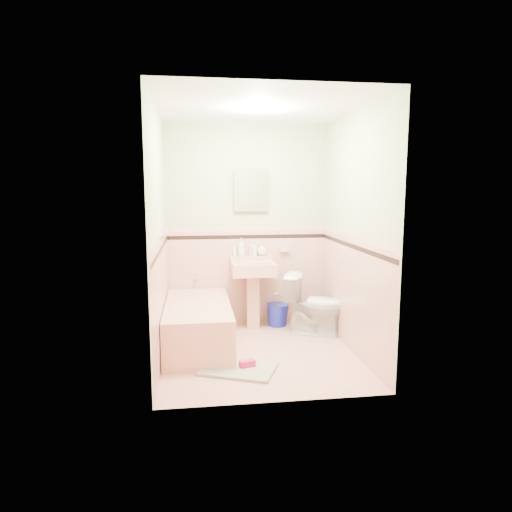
{
  "coord_description": "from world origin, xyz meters",
  "views": [
    {
      "loc": [
        -0.64,
        -4.48,
        1.71
      ],
      "look_at": [
        0.0,
        0.25,
        1.0
      ],
      "focal_mm": 31.56,
      "sensor_mm": 36.0,
      "label": 1
    }
  ],
  "objects": [
    {
      "name": "toilet",
      "position": [
        0.76,
        0.57,
        0.36
      ],
      "size": [
        0.81,
        0.65,
        0.72
      ],
      "primitive_type": "imported",
      "rotation": [
        0.0,
        0.0,
        1.15
      ],
      "color": "white",
      "rests_on": "floor"
    },
    {
      "name": "wainscot_front",
      "position": [
        0.0,
        -1.09,
        0.6
      ],
      "size": [
        2.0,
        0.0,
        2.0
      ],
      "primitive_type": "plane",
      "rotation": [
        -1.57,
        0.0,
        0.0
      ],
      "color": "#EAAE9C",
      "rests_on": "ground"
    },
    {
      "name": "wainscot_back",
      "position": [
        0.0,
        1.09,
        0.6
      ],
      "size": [
        2.0,
        0.0,
        2.0
      ],
      "primitive_type": "plane",
      "rotation": [
        1.57,
        0.0,
        0.0
      ],
      "color": "#EAAE9C",
      "rests_on": "ground"
    },
    {
      "name": "soap_bottle_left",
      "position": [
        -0.08,
        1.04,
        1.0
      ],
      "size": [
        0.11,
        0.11,
        0.22
      ],
      "primitive_type": "imported",
      "rotation": [
        0.0,
        0.0,
        -0.42
      ],
      "color": "#B2B2B2",
      "rests_on": "sink"
    },
    {
      "name": "bucket",
      "position": [
        0.37,
        0.94,
        0.14
      ],
      "size": [
        0.34,
        0.34,
        0.28
      ],
      "primitive_type": null,
      "rotation": [
        0.0,
        0.0,
        -0.28
      ],
      "color": "#1320A3",
      "rests_on": "floor"
    },
    {
      "name": "wall_back",
      "position": [
        0.0,
        1.1,
        1.25
      ],
      "size": [
        2.5,
        0.0,
        2.5
      ],
      "primitive_type": "plane",
      "rotation": [
        1.57,
        0.0,
        0.0
      ],
      "color": "#F4E5C7",
      "rests_on": "ground"
    },
    {
      "name": "accent_right",
      "position": [
        0.98,
        0.0,
        1.12
      ],
      "size": [
        0.0,
        2.2,
        2.2
      ],
      "primitive_type": "plane",
      "rotation": [
        1.57,
        0.0,
        -1.57
      ],
      "color": "black",
      "rests_on": "ground"
    },
    {
      "name": "cap_back",
      "position": [
        0.0,
        1.08,
        1.22
      ],
      "size": [
        2.0,
        0.0,
        2.0
      ],
      "primitive_type": "plane",
      "rotation": [
        1.57,
        0.0,
        0.0
      ],
      "color": "#E7A194",
      "rests_on": "ground"
    },
    {
      "name": "cap_left",
      "position": [
        -0.98,
        0.0,
        1.22
      ],
      "size": [
        0.0,
        2.2,
        2.2
      ],
      "primitive_type": "plane",
      "rotation": [
        1.57,
        0.0,
        1.57
      ],
      "color": "#E7A194",
      "rests_on": "ground"
    },
    {
      "name": "tube",
      "position": [
        -0.16,
        1.04,
        0.95
      ],
      "size": [
        0.04,
        0.04,
        0.12
      ],
      "primitive_type": "cylinder",
      "rotation": [
        0.0,
        0.0,
        0.18
      ],
      "color": "white",
      "rests_on": "sink"
    },
    {
      "name": "wainscot_right",
      "position": [
        0.99,
        0.0,
        0.6
      ],
      "size": [
        0.0,
        2.2,
        2.2
      ],
      "primitive_type": "plane",
      "rotation": [
        1.57,
        0.0,
        -1.57
      ],
      "color": "#EAAE9C",
      "rests_on": "ground"
    },
    {
      "name": "bathtub",
      "position": [
        -0.63,
        0.33,
        0.23
      ],
      "size": [
        0.7,
        1.5,
        0.45
      ],
      "primitive_type": "cube",
      "color": "#E29F8B",
      "rests_on": "floor"
    },
    {
      "name": "floor",
      "position": [
        0.0,
        0.0,
        0.0
      ],
      "size": [
        2.2,
        2.2,
        0.0
      ],
      "primitive_type": "plane",
      "color": "#E7A997",
      "rests_on": "ground"
    },
    {
      "name": "wall_front",
      "position": [
        0.0,
        -1.1,
        1.25
      ],
      "size": [
        2.5,
        0.0,
        2.5
      ],
      "primitive_type": "plane",
      "rotation": [
        -1.57,
        0.0,
        0.0
      ],
      "color": "#F4E5C7",
      "rests_on": "ground"
    },
    {
      "name": "sink_faucet",
      "position": [
        0.05,
        1.0,
        0.95
      ],
      "size": [
        0.02,
        0.02,
        0.1
      ],
      "primitive_type": "cylinder",
      "color": "silver",
      "rests_on": "sink"
    },
    {
      "name": "soap_bottle_mid",
      "position": [
        0.07,
        1.04,
        0.98
      ],
      "size": [
        0.08,
        0.09,
        0.19
      ],
      "primitive_type": "imported",
      "rotation": [
        0.0,
        0.0,
        0.01
      ],
      "color": "#B2B2B2",
      "rests_on": "sink"
    },
    {
      "name": "wall_right",
      "position": [
        1.0,
        0.0,
        1.25
      ],
      "size": [
        0.0,
        2.5,
        2.5
      ],
      "primitive_type": "plane",
      "rotation": [
        1.57,
        0.0,
        -1.57
      ],
      "color": "#F4E5C7",
      "rests_on": "ground"
    },
    {
      "name": "tub_faucet",
      "position": [
        -0.63,
        1.05,
        0.63
      ],
      "size": [
        0.04,
        0.12,
        0.04
      ],
      "primitive_type": "cylinder",
      "rotation": [
        1.57,
        0.0,
        0.0
      ],
      "color": "silver",
      "rests_on": "wall_back"
    },
    {
      "name": "accent_left",
      "position": [
        -0.98,
        0.0,
        1.12
      ],
      "size": [
        0.0,
        2.2,
        2.2
      ],
      "primitive_type": "plane",
      "rotation": [
        1.57,
        0.0,
        1.57
      ],
      "color": "black",
      "rests_on": "ground"
    },
    {
      "name": "shoe",
      "position": [
        -0.17,
        -0.4,
        0.06
      ],
      "size": [
        0.16,
        0.11,
        0.06
      ],
      "primitive_type": "cube",
      "rotation": [
        0.0,
        0.0,
        0.29
      ],
      "color": "#BF1E59",
      "rests_on": "bath_mat"
    },
    {
      "name": "soap_dish",
      "position": [
        0.47,
        1.06,
        0.95
      ],
      "size": [
        0.12,
        0.07,
        0.04
      ],
      "primitive_type": "cube",
      "color": "#E29F8B",
      "rests_on": "wall_back"
    },
    {
      "name": "wainscot_left",
      "position": [
        -0.99,
        0.0,
        0.6
      ],
      "size": [
        0.0,
        2.2,
        2.2
      ],
      "primitive_type": "plane",
      "rotation": [
        1.57,
        0.0,
        1.57
      ],
      "color": "#EAAE9C",
      "rests_on": "ground"
    },
    {
      "name": "accent_back",
      "position": [
        0.0,
        1.08,
        1.12
      ],
      "size": [
        2.0,
        0.0,
        2.0
      ],
      "primitive_type": "plane",
      "rotation": [
        1.57,
        0.0,
        0.0
      ],
      "color": "black",
      "rests_on": "ground"
    },
    {
      "name": "bath_mat",
      "position": [
        -0.26,
        -0.42,
        0.01
      ],
      "size": [
        0.81,
        0.69,
        0.03
      ],
      "primitive_type": "cube",
      "rotation": [
        0.0,
        0.0,
        -0.4
      ],
      "color": "gray",
      "rests_on": "floor"
    },
    {
      "name": "ceiling",
      "position": [
        0.0,
        0.0,
        2.5
      ],
      "size": [
        2.2,
        2.2,
        0.0
      ],
      "primitive_type": "plane",
      "rotation": [
        3.14,
        0.0,
        0.0
      ],
      "color": "white",
      "rests_on": "ground"
    },
    {
      "name": "soap_bottle_right",
      "position": [
        0.18,
        1.04,
        0.97
      ],
      "size": [
        0.16,
        0.16,
        0.16
      ],
      "primitive_type": "imported",
      "rotation": [
        0.0,
        0.0,
        -0.33
      ],
      "color": "#B2B2B2",
      "rests_on": "sink"
    },
    {
      "name": "accent_front",
      "position": [
        0.0,
        -1.08,
        1.12
      ],
      "size": [
        2.0,
        0.0,
        2.0
      ],
      "primitive_type": "plane",
      "rotation": [
        -1.57,
        0.0,
        0.0
      ],
      "color": "black",
      "rests_on": "ground"
    },
    {
      "name": "sink",
      "position": [
        0.05,
        0.86,
        0.41
      ],
      "size": [
        0.53,
        0.48,
        0.83
      ],
      "primitive_type": null,
      "color": "#E29F8B",
      "rests_on": "floor"
    },
    {
      "name": "cap_right",
      "position": [
        0.98,
        0.0,
        1.22
      ],
      "size": [
        0.0,
        2.2,
        2.2
      ],
      "primitive_type": "plane",
      "rotation": [
        1.57,
        0.0,
        -1.57
      ],
      "color": "#E7A194",
      "rests_on": "ground"
    },
    {
      "name": "cap_front",
      "position": [
        0.0,
        -1.08,
        1.22
      ],
      "size": [
        2.0,
        0.0,
        2.0
      ],
      "primitive_type": "plane",
      "rotation": [
        -1.57,
        0.0,
        0.0
      ],
      "color": "#E7A194",
      "rests_on": "ground"
    },
    {
      "name": "medicine_cabinet",
      "position": [
        0.05,
        1.07,
        1.7
      ],
      "size": [
        0.36,
        0.04,
        0.45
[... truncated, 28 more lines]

